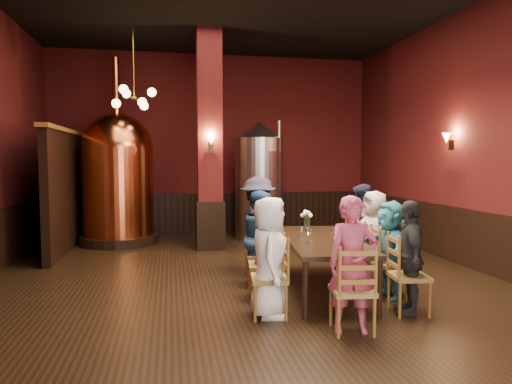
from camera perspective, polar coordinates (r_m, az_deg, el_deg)
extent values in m
plane|color=black|center=(7.02, -1.22, -11.30)|extent=(10.00, 10.00, 0.00)
cube|color=#4B1210|center=(11.73, -5.30, 5.98)|extent=(8.00, 0.02, 4.50)
cube|color=#4B1210|center=(2.05, 23.31, 14.55)|extent=(8.00, 0.02, 4.50)
cube|color=#4B1210|center=(8.42, 26.88, 6.29)|extent=(0.02, 10.00, 4.50)
cube|color=black|center=(8.50, 26.28, -5.56)|extent=(0.08, 9.90, 1.00)
cube|color=black|center=(11.77, -5.22, -2.56)|extent=(7.90, 0.08, 1.00)
cube|color=#4B1210|center=(9.52, -5.84, 6.41)|extent=(0.58, 0.58, 4.50)
cube|color=black|center=(10.11, -22.60, 0.03)|extent=(0.22, 3.50, 2.40)
cube|color=black|center=(6.54, 8.34, -6.02)|extent=(1.29, 2.51, 0.06)
cylinder|color=black|center=(5.45, 6.18, -12.11)|extent=(0.07, 0.07, 0.69)
cylinder|color=black|center=(5.66, 15.18, -11.61)|extent=(0.07, 0.07, 0.69)
cylinder|color=black|center=(7.64, 3.27, -7.37)|extent=(0.07, 0.07, 0.69)
cylinder|color=black|center=(7.80, 9.76, -7.19)|extent=(0.07, 0.07, 0.69)
imported|color=white|center=(5.44, 1.66, -8.12)|extent=(0.58, 0.77, 1.43)
imported|color=#B31E35|center=(6.11, 1.09, -7.52)|extent=(0.31, 0.47, 1.27)
imported|color=navy|center=(6.75, 0.63, -5.78)|extent=(0.44, 0.73, 1.41)
imported|color=black|center=(7.39, 0.25, -4.21)|extent=(0.63, 1.05, 1.59)
imported|color=black|center=(5.85, 18.64, -7.71)|extent=(0.58, 0.87, 1.38)
imported|color=teal|center=(6.47, 16.38, -6.82)|extent=(0.41, 1.23, 1.32)
imported|color=#B6A9A1|center=(7.08, 14.56, -5.51)|extent=(0.50, 0.72, 1.40)
imported|color=#191831|center=(7.70, 13.01, -4.45)|extent=(0.53, 0.78, 1.47)
imported|color=#A33655|center=(5.06, 11.99, -8.85)|extent=(0.59, 0.44, 1.48)
cylinder|color=black|center=(10.68, -16.71, -5.59)|extent=(1.73, 1.73, 0.19)
cylinder|color=#D66231|center=(10.56, -16.83, 0.06)|extent=(1.93, 1.93, 1.92)
sphere|color=#D66231|center=(10.54, -16.94, 5.27)|extent=(1.53, 1.53, 1.53)
cylinder|color=#D66231|center=(10.66, -17.10, 12.50)|extent=(0.15, 0.15, 1.25)
cylinder|color=#B2B2B7|center=(10.63, 0.44, 0.39)|extent=(1.35, 1.35, 2.35)
cone|color=#B2B2B7|center=(10.62, 0.45, 7.75)|extent=(1.13, 1.13, 0.38)
cylinder|color=#B2B2B7|center=(10.33, 2.90, 1.58)|extent=(0.08, 0.08, 2.63)
cylinder|color=white|center=(7.28, 6.40, -4.05)|extent=(0.09, 0.09, 0.17)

